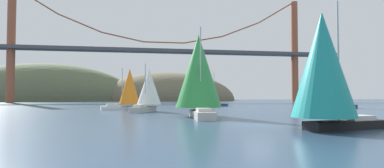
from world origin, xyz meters
The scene contains 10 objects.
ground_plane centered at (0.00, 0.00, 0.00)m, with size 360.00×360.00×0.00m, color #2D4760.
headland_center centered at (5.00, 135.00, 0.00)m, with size 71.37×44.00×29.03m, color #6B664C.
headland_left centered at (-55.00, 135.00, 0.00)m, with size 89.38×44.00×36.44m, color #5B6647.
suspension_bridge centered at (0.00, 95.00, 20.51)m, with size 145.74×6.00×42.35m.
sailboat_yellow_sail centered at (7.40, 49.12, 4.02)m, with size 7.25×5.49×8.05m.
sailboat_orange_sail centered at (-11.45, 31.74, 3.85)m, with size 7.18×4.38×7.48m.
sailboat_green_sail centered at (-2.75, 11.32, 5.18)m, with size 5.76×9.33×10.28m.
sailboat_teal_sail centered at (3.24, -4.37, 4.49)m, with size 8.20×5.24×9.41m.
sailboat_scarlet_sail centered at (29.07, 32.75, 4.11)m, with size 6.78×6.45×8.61m.
sailboat_white_mainsail centered at (-8.21, 24.17, 3.59)m, with size 5.57×7.10×7.37m.
Camera 1 is at (-9.77, -24.25, 2.45)m, focal length 28.81 mm.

